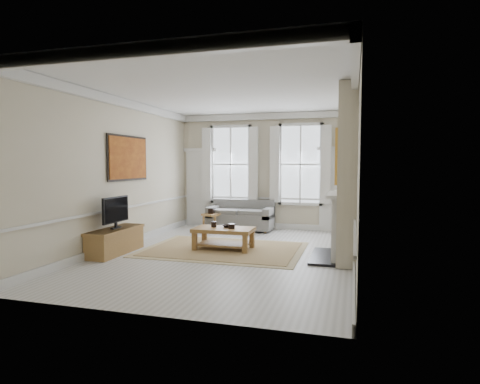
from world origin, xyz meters
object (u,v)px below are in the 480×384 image
(tv_stand, at_px, (115,241))
(side_table, at_px, (211,217))
(sofa, at_px, (241,217))
(coffee_table, at_px, (224,231))

(tv_stand, bearing_deg, side_table, 72.51)
(sofa, relative_size, side_table, 3.39)
(sofa, bearing_deg, side_table, -143.91)
(coffee_table, xyz_separation_m, tv_stand, (-2.11, -1.00, -0.14))
(tv_stand, bearing_deg, sofa, 65.04)
(sofa, distance_m, tv_stand, 4.12)
(side_table, height_order, tv_stand, tv_stand)
(coffee_table, bearing_deg, tv_stand, -155.52)
(sofa, xyz_separation_m, tv_stand, (-1.74, -3.74, -0.09))
(sofa, distance_m, coffee_table, 2.77)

